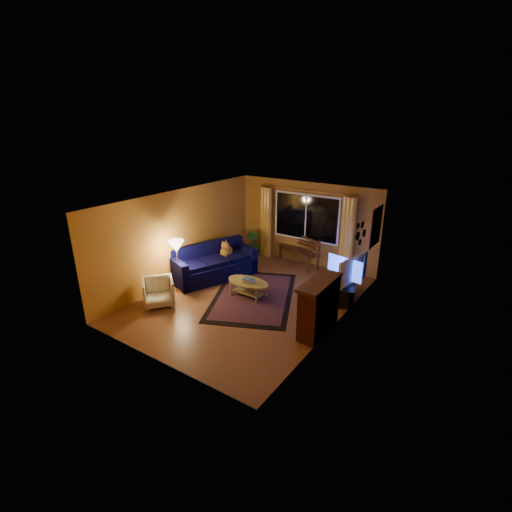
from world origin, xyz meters
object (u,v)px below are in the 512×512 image
Objects in this scene: coffee_table at (248,289)px; floor_lamp at (178,267)px; bench at (298,257)px; armchair at (158,291)px; tv_console at (346,291)px; sofa at (213,262)px.

floor_lamp is at bearing -156.05° from coffee_table.
floor_lamp is at bearing -93.21° from bench.
tv_console is (3.64, 2.80, -0.13)m from armchair.
sofa is at bearing 36.94° from armchair.
coffee_table is (1.53, 1.56, -0.15)m from armchair.
sofa is 1.71× the size of floor_lamp.
bench is 2.10× the size of armchair.
armchair is at bearing -134.54° from coffee_table.
sofa reaches higher than armchair.
coffee_table is 1.02× the size of tv_console.
sofa reaches higher than coffee_table.
coffee_table is at bearing 23.95° from floor_lamp.
armchair is 0.89m from floor_lamp.
armchair is (-0.06, -1.97, -0.11)m from sofa.
armchair is at bearing -70.95° from sofa.
bench is 2.65m from coffee_table.
coffee_table is at bearing -167.29° from tv_console.
tv_console is (2.10, -1.41, 0.01)m from bench.
tv_console is (2.10, 1.24, 0.02)m from coffee_table.
floor_lamp is 1.22× the size of tv_console.
sofa is at bearing -100.41° from bench.
sofa is 2.07× the size of tv_console.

